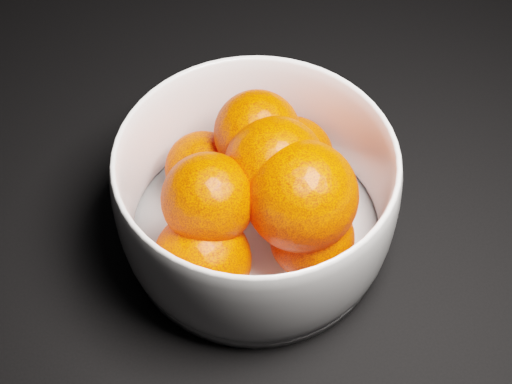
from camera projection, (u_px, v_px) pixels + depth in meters
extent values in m
cube|color=black|center=(411.00, 17.00, 0.82)|extent=(3.00, 3.00, 0.00)
cylinder|color=white|center=(256.00, 231.00, 0.63)|extent=(0.22, 0.22, 0.01)
sphere|color=#FD3400|center=(292.00, 158.00, 0.63)|extent=(0.07, 0.07, 0.07)
sphere|color=#FD3400|center=(203.00, 169.00, 0.62)|extent=(0.07, 0.07, 0.07)
sphere|color=#FD3400|center=(202.00, 260.00, 0.56)|extent=(0.08, 0.08, 0.08)
sphere|color=#FD3400|center=(312.00, 238.00, 0.58)|extent=(0.07, 0.07, 0.07)
sphere|color=#FD3400|center=(257.00, 133.00, 0.59)|extent=(0.07, 0.07, 0.07)
sphere|color=#FD3400|center=(208.00, 199.00, 0.55)|extent=(0.07, 0.07, 0.07)
sphere|color=#FD3400|center=(302.00, 196.00, 0.55)|extent=(0.09, 0.09, 0.09)
sphere|color=#FD3400|center=(275.00, 167.00, 0.57)|extent=(0.08, 0.08, 0.08)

